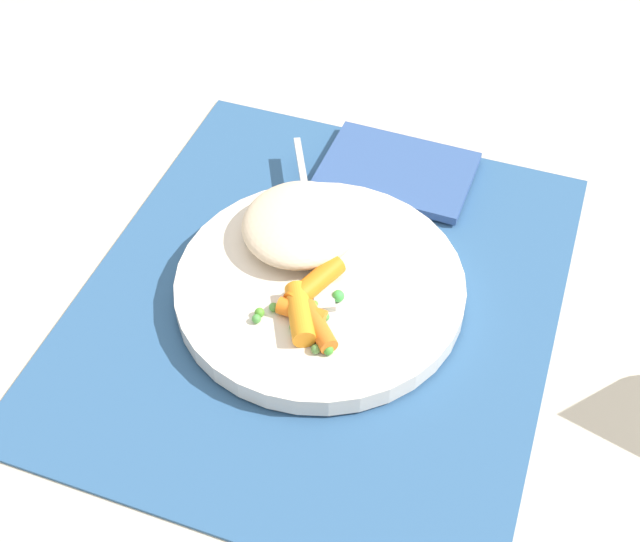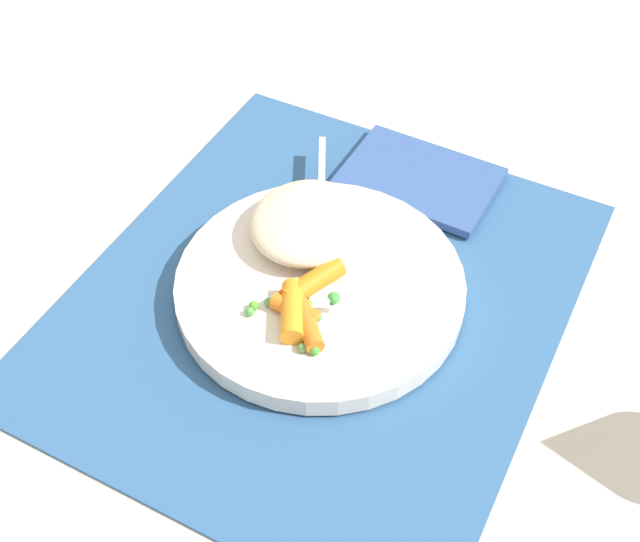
% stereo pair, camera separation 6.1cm
% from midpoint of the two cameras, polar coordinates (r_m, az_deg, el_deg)
% --- Properties ---
extents(ground_plane, '(2.40, 2.40, 0.00)m').
position_cam_midpoint_polar(ground_plane, '(0.68, -2.56, -2.02)').
color(ground_plane, beige).
extents(placemat, '(0.43, 0.37, 0.01)m').
position_cam_midpoint_polar(placemat, '(0.68, -2.57, -1.86)').
color(placemat, '#2D5684').
rests_on(placemat, ground_plane).
extents(plate, '(0.23, 0.23, 0.02)m').
position_cam_midpoint_polar(plate, '(0.67, -2.60, -1.21)').
color(plate, silver).
rests_on(plate, placemat).
extents(rice_mound, '(0.10, 0.10, 0.03)m').
position_cam_midpoint_polar(rice_mound, '(0.69, -3.88, 3.10)').
color(rice_mound, beige).
rests_on(rice_mound, plate).
extents(carrot_portion, '(0.09, 0.06, 0.02)m').
position_cam_midpoint_polar(carrot_portion, '(0.64, -3.62, -2.45)').
color(carrot_portion, orange).
rests_on(carrot_portion, plate).
extents(pea_scatter, '(0.06, 0.07, 0.01)m').
position_cam_midpoint_polar(pea_scatter, '(0.63, -3.87, -3.20)').
color(pea_scatter, '#519D2E').
rests_on(pea_scatter, plate).
extents(fork, '(0.19, 0.10, 0.01)m').
position_cam_midpoint_polar(fork, '(0.69, -3.00, 2.35)').
color(fork, '#B9B9B9').
rests_on(fork, plate).
extents(napkin, '(0.10, 0.14, 0.01)m').
position_cam_midpoint_polar(napkin, '(0.78, 3.05, 6.74)').
color(napkin, '#33518C').
rests_on(napkin, placemat).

